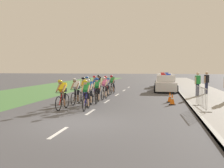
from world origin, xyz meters
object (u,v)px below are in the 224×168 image
(cyclist_third, at_px, (76,91))
(cyclist_fourth, at_px, (89,92))
(cyclist_seventh, at_px, (88,87))
(spectator_back, at_px, (207,81))
(cyclist_second, at_px, (86,94))
(crowd_barrier_front, at_px, (201,98))
(cyclist_eighth, at_px, (104,88))
(cyclist_twelfth, at_px, (112,84))
(traffic_cone_near, at_px, (172,99))
(traffic_cone_mid, at_px, (170,97))
(cyclist_lead, at_px, (62,94))
(police_car_nearest, at_px, (166,84))
(cyclist_eleventh, at_px, (99,84))
(police_car_second, at_px, (164,81))
(cyclist_tenth, at_px, (107,86))
(cyclist_ninth, at_px, (95,85))
(spectator_middle, at_px, (198,82))
(cyclist_fifth, at_px, (84,89))
(cyclist_sixth, at_px, (97,90))

(cyclist_third, bearing_deg, cyclist_fourth, -31.26)
(cyclist_seventh, xyz_separation_m, spectator_back, (8.42, 3.75, 0.30))
(cyclist_second, height_order, crowd_barrier_front, cyclist_second)
(cyclist_eighth, relative_size, cyclist_twelfth, 1.00)
(traffic_cone_near, bearing_deg, cyclist_fourth, -162.81)
(cyclist_twelfth, relative_size, traffic_cone_mid, 2.69)
(cyclist_lead, height_order, police_car_nearest, police_car_nearest)
(cyclist_eighth, height_order, police_car_nearest, police_car_nearest)
(spectator_back, bearing_deg, cyclist_fourth, -135.93)
(cyclist_eleventh, distance_m, police_car_second, 10.12)
(cyclist_lead, bearing_deg, cyclist_tenth, 79.75)
(cyclist_ninth, bearing_deg, police_car_nearest, 40.42)
(police_car_nearest, bearing_deg, cyclist_eighth, -122.14)
(cyclist_twelfth, height_order, spectator_back, spectator_back)
(traffic_cone_mid, bearing_deg, cyclist_eleventh, 141.38)
(police_car_nearest, relative_size, police_car_second, 1.00)
(cyclist_ninth, height_order, spectator_middle, spectator_middle)
(cyclist_second, bearing_deg, cyclist_fourth, 98.58)
(cyclist_fifth, height_order, crowd_barrier_front, cyclist_fifth)
(crowd_barrier_front, bearing_deg, police_car_second, 95.17)
(cyclist_eighth, distance_m, spectator_middle, 6.66)
(spectator_middle, bearing_deg, police_car_nearest, 115.34)
(cyclist_third, relative_size, cyclist_eleventh, 1.00)
(cyclist_sixth, relative_size, cyclist_twelfth, 1.00)
(cyclist_lead, height_order, crowd_barrier_front, cyclist_lead)
(traffic_cone_near, height_order, spectator_back, spectator_back)
(cyclist_second, bearing_deg, cyclist_eighth, 89.85)
(cyclist_fourth, bearing_deg, cyclist_ninth, 100.34)
(cyclist_seventh, relative_size, police_car_second, 0.39)
(cyclist_tenth, height_order, cyclist_eleventh, same)
(cyclist_twelfth, distance_m, police_car_nearest, 5.30)
(spectator_back, bearing_deg, cyclist_eleventh, -178.57)
(cyclist_sixth, height_order, crowd_barrier_front, cyclist_sixth)
(cyclist_fourth, relative_size, traffic_cone_mid, 2.69)
(cyclist_third, bearing_deg, cyclist_fifth, 90.32)
(police_car_second, height_order, spectator_middle, spectator_middle)
(cyclist_twelfth, bearing_deg, spectator_middle, -11.83)
(cyclist_ninth, xyz_separation_m, police_car_second, (5.33, 10.22, -0.11))
(spectator_back, bearing_deg, police_car_nearest, 138.86)
(traffic_cone_near, distance_m, spectator_middle, 4.45)
(cyclist_sixth, height_order, police_car_second, police_car_second)
(cyclist_sixth, height_order, traffic_cone_mid, cyclist_sixth)
(cyclist_eleventh, height_order, spectator_middle, spectator_middle)
(police_car_second, relative_size, spectator_middle, 2.63)
(cyclist_second, distance_m, cyclist_sixth, 2.49)
(cyclist_seventh, distance_m, spectator_back, 9.22)
(cyclist_fifth, bearing_deg, police_car_second, 68.10)
(cyclist_seventh, relative_size, cyclist_ninth, 1.00)
(cyclist_tenth, xyz_separation_m, police_car_second, (4.35, 10.73, -0.11))
(cyclist_third, distance_m, cyclist_fourth, 1.10)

